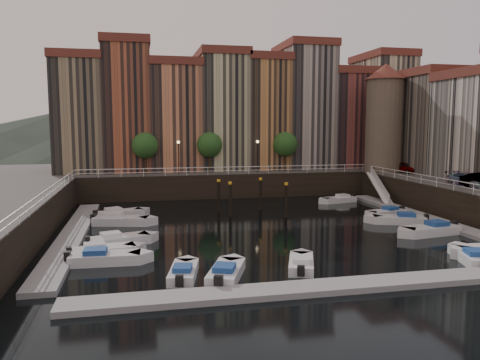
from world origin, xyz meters
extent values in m
plane|color=black|center=(0.00, 0.00, 0.00)|extent=(200.00, 200.00, 0.00)
cube|color=black|center=(0.00, 26.00, 1.50)|extent=(80.00, 20.00, 3.00)
cube|color=gray|center=(-16.20, -1.00, 0.17)|extent=(2.00, 28.00, 0.35)
cube|color=gray|center=(16.20, -1.00, 0.17)|extent=(2.00, 28.00, 0.35)
cube|color=gray|center=(0.00, -17.00, 0.17)|extent=(30.00, 2.00, 0.35)
cone|color=#2D382D|center=(-30.00, 110.00, 7.00)|extent=(80.00, 80.00, 14.00)
cone|color=#2D382D|center=(5.00, 110.00, 9.00)|extent=(100.00, 100.00, 18.00)
cone|color=#2D382D|center=(40.00, 110.00, 6.00)|extent=(70.00, 70.00, 12.00)
cube|color=#8A7657|center=(-18.00, 23.50, 10.00)|extent=(6.00, 10.00, 14.00)
cube|color=brown|center=(-18.00, 23.50, 17.50)|extent=(6.30, 10.30, 1.00)
cube|color=#A15032|center=(-12.10, 23.50, 11.00)|extent=(5.80, 10.00, 16.00)
cube|color=brown|center=(-12.10, 23.50, 19.50)|extent=(6.10, 10.30, 1.00)
cube|color=#D28056|center=(-5.95, 23.50, 9.75)|extent=(6.50, 10.00, 13.50)
cube|color=brown|center=(-5.95, 23.50, 17.00)|extent=(6.80, 10.30, 1.00)
cube|color=#C7BA8C|center=(0.40, 23.50, 10.50)|extent=(6.20, 10.00, 15.00)
cube|color=brown|center=(0.40, 23.50, 18.50)|extent=(6.50, 10.30, 1.00)
cube|color=#C08146|center=(6.30, 23.50, 10.25)|extent=(5.60, 10.00, 14.50)
cube|color=brown|center=(6.30, 23.50, 18.00)|extent=(5.90, 10.30, 1.00)
cube|color=#A7978B|center=(12.30, 23.50, 11.25)|extent=(6.40, 10.00, 16.50)
cube|color=brown|center=(12.30, 23.50, 20.00)|extent=(6.70, 10.30, 1.00)
cube|color=brown|center=(18.50, 23.50, 9.50)|extent=(6.00, 10.00, 13.00)
cube|color=brown|center=(18.50, 23.50, 16.50)|extent=(6.30, 10.30, 1.00)
cube|color=#BEB08B|center=(24.45, 23.50, 10.75)|extent=(5.90, 10.00, 15.50)
cube|color=brown|center=(24.45, 23.50, 19.00)|extent=(6.20, 10.30, 1.00)
cube|color=#6E6153|center=(26.50, 12.00, 9.00)|extent=(9.00, 8.00, 12.00)
cube|color=brown|center=(26.50, 12.00, 15.50)|extent=(9.30, 8.30, 1.00)
cylinder|color=#6B5B4C|center=(20.00, 14.50, 9.00)|extent=(4.60, 4.60, 12.00)
cone|color=brown|center=(20.00, 14.50, 15.80)|extent=(5.20, 5.20, 2.00)
cylinder|color=black|center=(-10.00, 18.20, 4.20)|extent=(0.30, 0.30, 2.40)
sphere|color=#1E4719|center=(-10.00, 18.20, 6.60)|extent=(3.20, 3.20, 3.20)
cylinder|color=black|center=(-2.00, 18.20, 4.20)|extent=(0.30, 0.30, 2.40)
sphere|color=#1E4719|center=(-2.00, 18.20, 6.60)|extent=(3.20, 3.20, 3.20)
cylinder|color=black|center=(8.00, 18.20, 4.20)|extent=(0.30, 0.30, 2.40)
sphere|color=#1E4719|center=(8.00, 18.20, 6.60)|extent=(3.20, 3.20, 3.20)
cylinder|color=black|center=(-6.00, 17.20, 5.00)|extent=(0.12, 0.12, 4.00)
sphere|color=#FFD88C|center=(-6.00, 17.20, 7.00)|extent=(0.36, 0.36, 0.36)
cylinder|color=black|center=(4.00, 17.20, 5.00)|extent=(0.12, 0.12, 4.00)
sphere|color=#FFD88C|center=(4.00, 17.20, 7.00)|extent=(0.36, 0.36, 0.36)
cube|color=white|center=(0.00, 16.00, 3.95)|extent=(36.00, 0.08, 0.08)
cube|color=white|center=(0.00, 16.00, 3.50)|extent=(36.00, 0.06, 0.06)
cube|color=white|center=(18.00, -1.00, 3.95)|extent=(0.08, 34.00, 0.08)
cube|color=white|center=(18.00, -1.00, 3.50)|extent=(0.06, 34.00, 0.06)
cube|color=white|center=(-18.00, -1.00, 3.95)|extent=(0.08, 34.00, 0.08)
cube|color=white|center=(-18.00, -1.00, 3.50)|extent=(0.06, 34.00, 0.06)
cube|color=white|center=(17.10, 10.00, 1.75)|extent=(2.78, 8.26, 2.81)
cube|color=white|center=(17.10, 10.00, 2.25)|extent=(1.93, 8.32, 3.65)
cylinder|color=black|center=(-1.92, 4.97, 1.50)|extent=(0.32, 0.32, 3.60)
cylinder|color=gold|center=(-1.92, 4.97, 3.35)|extent=(0.36, 0.36, 0.25)
cylinder|color=black|center=(-2.72, 7.17, 1.50)|extent=(0.32, 0.32, 3.60)
cylinder|color=gold|center=(-2.72, 7.17, 3.35)|extent=(0.36, 0.36, 0.25)
cylinder|color=black|center=(3.34, 3.13, 1.50)|extent=(0.32, 0.32, 3.60)
cylinder|color=gold|center=(3.34, 3.13, 3.35)|extent=(0.36, 0.36, 0.25)
cylinder|color=black|center=(1.94, 7.74, 1.50)|extent=(0.32, 0.32, 3.60)
cylinder|color=gold|center=(1.94, 7.74, 3.35)|extent=(0.36, 0.36, 0.25)
cube|color=silver|center=(-13.08, -9.24, 0.31)|extent=(4.62, 1.95, 0.78)
cube|color=navy|center=(-13.70, -9.21, 0.78)|extent=(1.50, 1.30, 0.52)
cube|color=black|center=(-15.46, -9.13, 0.57)|extent=(0.38, 0.53, 0.72)
cube|color=silver|center=(-13.32, -7.34, 0.30)|extent=(4.59, 2.52, 0.74)
cube|color=silver|center=(-13.90, -7.46, 0.74)|extent=(1.59, 1.44, 0.49)
cube|color=black|center=(-15.54, -7.80, 0.54)|extent=(0.44, 0.55, 0.69)
cube|color=silver|center=(-12.38, -4.40, 0.31)|extent=(4.82, 2.92, 0.77)
cube|color=silver|center=(-12.97, -4.57, 0.77)|extent=(1.72, 1.58, 0.51)
cube|color=black|center=(-14.64, -5.05, 0.56)|extent=(0.49, 0.59, 0.72)
cube|color=silver|center=(-12.49, 3.02, 0.33)|extent=(5.22, 2.97, 0.84)
cube|color=silver|center=(-13.14, 3.18, 0.84)|extent=(1.83, 1.66, 0.56)
cube|color=black|center=(-14.99, 3.61, 0.61)|extent=(0.51, 0.63, 0.78)
cube|color=silver|center=(-12.76, 6.52, 0.31)|extent=(4.93, 3.34, 0.78)
cube|color=silver|center=(-13.34, 6.29, 0.78)|extent=(1.82, 1.70, 0.52)
cube|color=black|center=(-14.99, 5.63, 0.57)|extent=(0.53, 0.62, 0.73)
cube|color=silver|center=(12.85, -6.48, 0.33)|extent=(5.13, 2.64, 0.83)
cube|color=navy|center=(13.51, -6.38, 0.83)|extent=(1.75, 1.56, 0.56)
cube|color=black|center=(15.37, -6.08, 0.61)|extent=(0.47, 0.61, 0.78)
cube|color=silver|center=(12.72, -1.87, 0.32)|extent=(4.97, 3.25, 0.79)
cube|color=navy|center=(13.32, -2.09, 0.79)|extent=(1.82, 1.69, 0.53)
cube|color=black|center=(15.00, -2.69, 0.58)|extent=(0.53, 0.62, 0.74)
cube|color=silver|center=(13.35, 1.55, 0.28)|extent=(4.41, 2.65, 0.70)
cube|color=navy|center=(13.89, 1.70, 0.70)|extent=(1.57, 1.44, 0.47)
cube|color=black|center=(15.43, 2.13, 0.52)|extent=(0.44, 0.54, 0.66)
cube|color=silver|center=(12.24, 10.51, 0.28)|extent=(4.38, 2.48, 0.70)
cube|color=silver|center=(12.78, 10.64, 0.70)|extent=(1.53, 1.39, 0.47)
cube|color=black|center=(14.34, 10.99, 0.52)|extent=(0.42, 0.53, 0.66)
cube|color=silver|center=(-8.29, -13.14, 0.27)|extent=(2.28, 4.16, 0.67)
cube|color=navy|center=(-8.40, -13.66, 0.67)|extent=(1.30, 1.44, 0.45)
cube|color=black|center=(-8.71, -15.15, 0.49)|extent=(0.50, 0.40, 0.63)
cube|color=silver|center=(-5.81, -13.81, 0.30)|extent=(3.15, 4.68, 0.74)
cube|color=navy|center=(-6.02, -14.37, 0.74)|extent=(1.61, 1.73, 0.50)
cube|color=black|center=(-6.63, -15.94, 0.55)|extent=(0.59, 0.50, 0.70)
cube|color=silver|center=(-0.79, -12.95, 0.27)|extent=(2.77, 4.20, 0.67)
cube|color=silver|center=(-0.97, -13.45, 0.67)|extent=(1.43, 1.54, 0.45)
cube|color=black|center=(-1.49, -14.88, 0.49)|extent=(0.53, 0.45, 0.62)
cube|color=silver|center=(10.86, -13.93, 0.29)|extent=(2.84, 4.58, 0.73)
cube|color=navy|center=(10.69, -14.49, 0.73)|extent=(1.52, 1.65, 0.49)
imported|color=gray|center=(21.99, 12.40, 3.69)|extent=(2.19, 4.22, 1.37)
imported|color=gray|center=(20.77, -0.78, 3.68)|extent=(2.48, 4.88, 1.36)
camera|label=1|loc=(-10.71, -40.43, 9.09)|focal=35.00mm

